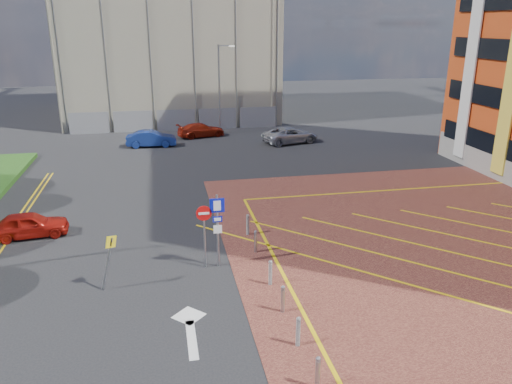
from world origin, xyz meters
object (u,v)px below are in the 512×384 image
object	(u,v)px
sign_cluster	(213,224)
car_red_left	(29,225)
car_blue_back	(151,139)
warning_sign	(109,256)
car_silver_back	(290,135)
lamp_back	(220,86)
car_red_back	(201,130)

from	to	relation	value
sign_cluster	car_red_left	bearing A→B (deg)	149.80
sign_cluster	car_blue_back	distance (m)	22.86
warning_sign	car_blue_back	bearing A→B (deg)	86.46
car_silver_back	lamp_back	bearing A→B (deg)	31.07
car_silver_back	car_red_left	bearing A→B (deg)	119.57
car_blue_back	car_silver_back	bearing A→B (deg)	-91.69
lamp_back	sign_cluster	distance (m)	27.38
warning_sign	car_blue_back	size ratio (longest dim) A/B	0.55
lamp_back	car_red_back	bearing A→B (deg)	-146.41
car_red_back	car_silver_back	bearing A→B (deg)	-132.23
sign_cluster	car_blue_back	size ratio (longest dim) A/B	0.78
sign_cluster	car_red_left	world-z (taller)	sign_cluster
car_red_back	car_blue_back	bearing A→B (deg)	110.16
warning_sign	car_silver_back	xyz separation A→B (m)	(13.21, 22.93, -0.75)
car_red_left	car_red_back	distance (m)	23.17
warning_sign	car_red_left	bearing A→B (deg)	125.36
warning_sign	car_blue_back	xyz separation A→B (m)	(1.47, 23.80, -0.75)
car_blue_back	car_red_back	world-z (taller)	car_blue_back
sign_cluster	car_red_back	distance (m)	25.79
lamp_back	car_silver_back	world-z (taller)	lamp_back
lamp_back	car_blue_back	bearing A→B (deg)	-145.84
car_red_back	sign_cluster	bearing A→B (deg)	161.76
sign_cluster	car_blue_back	bearing A→B (deg)	96.59
car_red_left	car_red_back	bearing A→B (deg)	-32.76
lamp_back	sign_cluster	bearing A→B (deg)	-97.97
car_red_left	car_silver_back	bearing A→B (deg)	-52.70
car_silver_back	car_red_back	bearing A→B (deg)	47.46
sign_cluster	warning_sign	bearing A→B (deg)	-164.50
warning_sign	car_silver_back	bearing A→B (deg)	60.06
warning_sign	car_red_back	xyz separation A→B (m)	(5.88, 26.82, -0.81)
lamp_back	car_red_back	world-z (taller)	lamp_back
sign_cluster	car_silver_back	xyz separation A→B (m)	(9.12, 21.80, -1.28)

